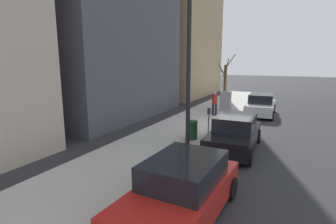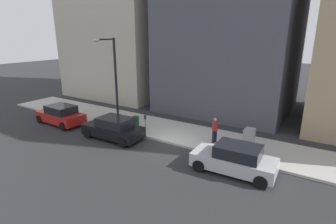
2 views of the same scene
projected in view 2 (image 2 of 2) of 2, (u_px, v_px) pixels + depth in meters
The scene contains 11 objects.
ground_plane at pixel (169, 144), 17.04m from camera, with size 120.00×120.00×0.00m, color #2B2B2D.
sidewalk at pixel (184, 134), 18.64m from camera, with size 4.00×36.00×0.15m, color #B2AFA8.
parked_car_silver at pixel (235, 159), 13.39m from camera, with size 2.06×4.26×1.52m.
parked_car_black at pixel (114, 128), 17.78m from camera, with size 2.04×4.25×1.52m.
parked_car_red at pixel (61, 115), 20.78m from camera, with size 2.05×4.26×1.52m.
parking_meter at pixel (145, 122), 18.29m from camera, with size 0.14×0.10×1.35m.
utility_box at pixel (249, 141), 15.44m from camera, with size 0.83×0.61×1.43m.
streetlamp at pixel (113, 76), 18.65m from camera, with size 1.97×0.32×6.50m.
trash_bin at pixel (135, 122), 19.41m from camera, with size 0.56×0.56×0.90m, color #14381E.
pedestrian_near_meter at pixel (215, 129), 16.70m from camera, with size 0.39×0.36×1.66m.
office_tower_right at pixel (127, 8), 29.76m from camera, with size 11.25×11.25×19.55m, color #BCB29E.
Camera 2 is at (-13.36, -8.33, 6.86)m, focal length 28.00 mm.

